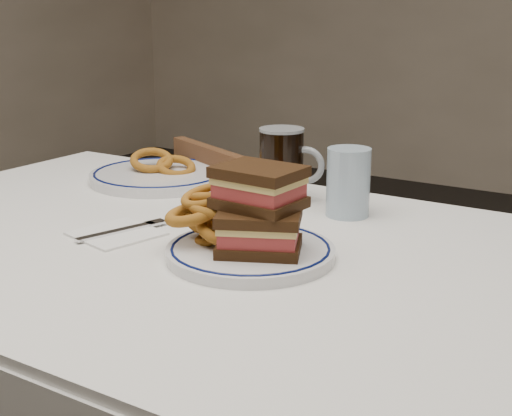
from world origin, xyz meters
The scene contains 11 objects.
dining_table centered at (0.00, 0.00, 0.64)m, with size 1.27×0.87×0.75m.
chair_far centered at (-0.15, 0.49, 0.44)m, with size 0.49×0.49×0.81m.
main_plate centered at (0.17, -0.02, 0.76)m, with size 0.26×0.26×0.02m.
reuben_sandwich centered at (0.18, -0.03, 0.83)m, with size 0.15×0.14×0.13m.
onion_rings_main centered at (0.10, -0.03, 0.81)m, with size 0.13×0.13×0.11m.
ketchup_ramekin centered at (0.15, 0.08, 0.79)m, with size 0.06×0.06×0.03m.
beer_mug centered at (0.05, 0.28, 0.82)m, with size 0.13×0.09×0.14m.
water_glass centered at (0.19, 0.26, 0.81)m, with size 0.08×0.08×0.12m, color #9BB3C8.
far_plate centered at (-0.26, 0.28, 0.76)m, with size 0.30×0.30×0.02m.
onion_rings_far centered at (-0.27, 0.30, 0.78)m, with size 0.15×0.11×0.07m.
napkin_fork centered at (-0.08, -0.05, 0.75)m, with size 0.15×0.17×0.01m.
Camera 1 is at (0.72, -0.88, 1.12)m, focal length 50.00 mm.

